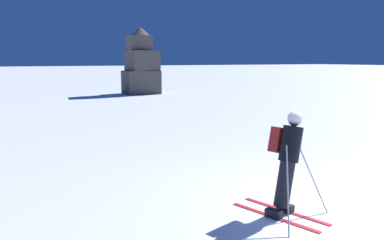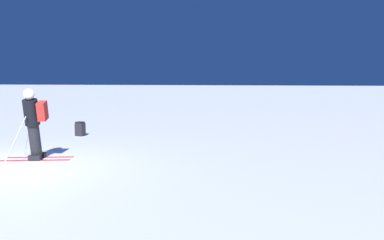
% 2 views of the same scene
% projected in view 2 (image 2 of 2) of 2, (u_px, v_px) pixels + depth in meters
% --- Properties ---
extents(ground_plane, '(300.00, 300.00, 0.00)m').
position_uv_depth(ground_plane, '(4.00, 169.00, 8.15)').
color(ground_plane, white).
extents(skier, '(1.27, 1.71, 1.77)m').
position_uv_depth(skier, '(34.00, 121.00, 8.89)').
color(skier, red).
rests_on(skier, ground).
extents(spare_backpack, '(0.25, 0.32, 0.50)m').
position_uv_depth(spare_backpack, '(80.00, 129.00, 13.05)').
color(spare_backpack, black).
rests_on(spare_backpack, ground).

